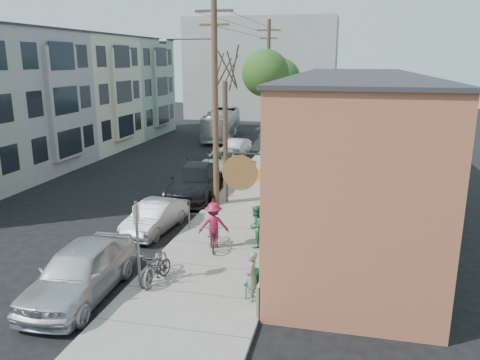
% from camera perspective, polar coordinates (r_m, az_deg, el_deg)
% --- Properties ---
extents(ground, '(120.00, 120.00, 0.00)m').
position_cam_1_polar(ground, '(20.03, -13.67, -7.05)').
color(ground, black).
extents(sidewalk, '(4.50, 58.00, 0.15)m').
position_cam_1_polar(sidewalk, '(28.82, 3.77, 0.14)').
color(sidewalk, gray).
rests_on(sidewalk, ground).
extents(cafe_building, '(6.60, 20.20, 6.61)m').
position_cam_1_polar(cafe_building, '(21.93, 13.68, 3.80)').
color(cafe_building, '#A4583D').
rests_on(cafe_building, ground).
extents(apartment_row, '(6.30, 32.00, 9.00)m').
position_cam_1_polar(apartment_row, '(36.89, -21.14, 9.35)').
color(apartment_row, gray).
rests_on(apartment_row, ground).
extents(end_cap_building, '(18.00, 8.00, 12.00)m').
position_cam_1_polar(end_cap_building, '(59.54, 2.69, 13.36)').
color(end_cap_building, gray).
rests_on(end_cap_building, ground).
extents(sign_post, '(0.07, 0.45, 2.80)m').
position_cam_1_polar(sign_post, '(15.23, -12.41, -6.59)').
color(sign_post, slate).
rests_on(sign_post, sidewalk).
extents(parking_meter_near, '(0.14, 0.14, 1.24)m').
position_cam_1_polar(parking_meter_near, '(20.11, -6.25, -3.65)').
color(parking_meter_near, slate).
rests_on(parking_meter_near, sidewalk).
extents(parking_meter_far, '(0.14, 0.14, 1.24)m').
position_cam_1_polar(parking_meter_far, '(27.60, -0.79, 1.46)').
color(parking_meter_far, slate).
rests_on(parking_meter_far, sidewalk).
extents(utility_pole_near, '(3.57, 0.28, 10.00)m').
position_cam_1_polar(utility_pole_near, '(22.59, -3.19, 9.89)').
color(utility_pole_near, '#503A28').
rests_on(utility_pole_near, sidewalk).
extents(utility_pole_far, '(1.80, 0.28, 10.00)m').
position_cam_1_polar(utility_pole_far, '(37.38, 3.45, 11.64)').
color(utility_pole_far, '#503A28').
rests_on(utility_pole_far, sidewalk).
extents(tree_bare, '(0.24, 0.24, 6.05)m').
position_cam_1_polar(tree_bare, '(23.28, -1.78, 4.51)').
color(tree_bare, '#44392C').
rests_on(tree_bare, sidewalk).
extents(tree_leafy_mid, '(3.36, 3.36, 7.77)m').
position_cam_1_polar(tree_leafy_mid, '(34.05, 3.13, 12.82)').
color(tree_leafy_mid, '#44392C').
rests_on(tree_leafy_mid, sidewalk).
extents(tree_leafy_far, '(3.85, 3.85, 7.22)m').
position_cam_1_polar(tree_leafy_far, '(40.24, 4.67, 11.95)').
color(tree_leafy_far, '#44392C').
rests_on(tree_leafy_far, sidewalk).
extents(patio_chair_a, '(0.63, 0.63, 0.88)m').
position_cam_1_polar(patio_chair_a, '(17.57, 3.22, -7.70)').
color(patio_chair_a, '#113C27').
rests_on(patio_chair_a, sidewalk).
extents(patio_chair_b, '(0.61, 0.61, 0.88)m').
position_cam_1_polar(patio_chair_b, '(14.62, 1.66, -12.51)').
color(patio_chair_b, '#113C27').
rests_on(patio_chair_b, sidewalk).
extents(patron_grey, '(0.45, 0.62, 1.56)m').
position_cam_1_polar(patron_grey, '(14.29, 1.37, -11.64)').
color(patron_grey, slate).
rests_on(patron_grey, sidewalk).
extents(patron_green, '(0.81, 0.94, 1.66)m').
position_cam_1_polar(patron_green, '(18.09, 1.91, -5.69)').
color(patron_green, '#2E754A').
rests_on(patron_green, sidewalk).
extents(cyclist, '(1.31, 0.99, 1.80)m').
position_cam_1_polar(cyclist, '(18.04, -3.23, -5.53)').
color(cyclist, maroon).
rests_on(cyclist, sidewalk).
extents(cyclist_bike, '(1.14, 2.02, 1.00)m').
position_cam_1_polar(cyclist_bike, '(18.18, -3.21, -6.71)').
color(cyclist_bike, black).
rests_on(cyclist_bike, sidewalk).
extents(parked_bike_a, '(0.87, 1.68, 0.97)m').
position_cam_1_polar(parked_bike_a, '(15.70, -10.26, -10.57)').
color(parked_bike_a, black).
rests_on(parked_bike_a, sidewalk).
extents(parked_bike_b, '(0.76, 2.00, 1.04)m').
position_cam_1_polar(parked_bike_b, '(15.91, -10.19, -10.08)').
color(parked_bike_b, slate).
rests_on(parked_bike_b, sidewalk).
extents(car_0, '(2.22, 5.08, 1.70)m').
position_cam_1_polar(car_0, '(15.58, -18.92, -10.48)').
color(car_0, '#B9BEC1').
rests_on(car_0, ground).
extents(car_1, '(1.73, 4.08, 1.31)m').
position_cam_1_polar(car_1, '(20.48, -10.33, -4.44)').
color(car_1, '#94959B').
rests_on(car_1, ground).
extents(car_2, '(2.96, 6.07, 1.70)m').
position_cam_1_polar(car_2, '(25.27, -5.57, -0.15)').
color(car_2, black).
rests_on(car_2, ground).
extents(car_3, '(2.68, 5.33, 1.45)m').
position_cam_1_polar(car_3, '(30.92, -2.05, 2.39)').
color(car_3, '#B9BFC2').
rests_on(car_3, ground).
extents(car_4, '(1.71, 3.98, 1.28)m').
position_cam_1_polar(car_4, '(35.82, -0.52, 3.95)').
color(car_4, '#A9ABB1').
rests_on(car_4, ground).
extents(bus, '(3.13, 9.59, 2.62)m').
position_cam_1_polar(bus, '(43.95, -2.25, 6.81)').
color(bus, silver).
rests_on(bus, ground).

